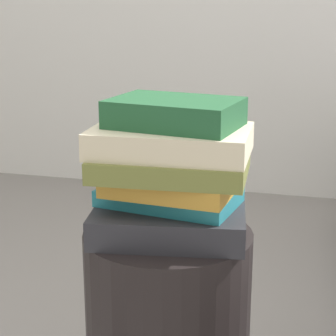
{
  "coord_description": "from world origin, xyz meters",
  "views": [
    {
      "loc": [
        0.28,
        -1.09,
        1.0
      ],
      "look_at": [
        0.0,
        0.0,
        0.68
      ],
      "focal_mm": 65.27,
      "sensor_mm": 36.0,
      "label": 1
    }
  ],
  "objects_px": {
    "book_charcoal": "(169,221)",
    "book_ochre": "(171,183)",
    "book_teal": "(168,196)",
    "book_olive": "(171,164)",
    "book_cream": "(171,141)",
    "book_forest": "(175,113)"
  },
  "relations": [
    {
      "from": "book_charcoal",
      "to": "book_ochre",
      "type": "bearing_deg",
      "value": 21.29
    },
    {
      "from": "book_teal",
      "to": "book_olive",
      "type": "relative_size",
      "value": 0.91
    },
    {
      "from": "book_cream",
      "to": "book_olive",
      "type": "bearing_deg",
      "value": 42.93
    },
    {
      "from": "book_charcoal",
      "to": "book_teal",
      "type": "xyz_separation_m",
      "value": [
        -0.01,
        0.02,
        0.04
      ]
    },
    {
      "from": "book_teal",
      "to": "book_olive",
      "type": "xyz_separation_m",
      "value": [
        0.01,
        -0.02,
        0.07
      ]
    },
    {
      "from": "book_teal",
      "to": "book_charcoal",
      "type": "bearing_deg",
      "value": -61.14
    },
    {
      "from": "book_charcoal",
      "to": "book_ochre",
      "type": "height_order",
      "value": "book_ochre"
    },
    {
      "from": "book_teal",
      "to": "book_forest",
      "type": "bearing_deg",
      "value": -10.69
    },
    {
      "from": "book_charcoal",
      "to": "book_olive",
      "type": "height_order",
      "value": "book_olive"
    },
    {
      "from": "book_teal",
      "to": "book_cream",
      "type": "height_order",
      "value": "book_cream"
    },
    {
      "from": "book_ochre",
      "to": "book_forest",
      "type": "relative_size",
      "value": 1.0
    },
    {
      "from": "book_teal",
      "to": "book_olive",
      "type": "height_order",
      "value": "book_olive"
    },
    {
      "from": "book_teal",
      "to": "book_cream",
      "type": "relative_size",
      "value": 0.88
    },
    {
      "from": "book_olive",
      "to": "book_forest",
      "type": "bearing_deg",
      "value": 74.53
    },
    {
      "from": "book_forest",
      "to": "book_ochre",
      "type": "bearing_deg",
      "value": -90.48
    },
    {
      "from": "book_olive",
      "to": "book_ochre",
      "type": "bearing_deg",
      "value": -75.76
    },
    {
      "from": "book_forest",
      "to": "book_teal",
      "type": "bearing_deg",
      "value": 169.26
    },
    {
      "from": "book_ochre",
      "to": "book_cream",
      "type": "xyz_separation_m",
      "value": [
        -0.0,
        0.0,
        0.08
      ]
    },
    {
      "from": "book_charcoal",
      "to": "book_olive",
      "type": "distance_m",
      "value": 0.12
    },
    {
      "from": "book_charcoal",
      "to": "book_teal",
      "type": "relative_size",
      "value": 1.12
    },
    {
      "from": "book_teal",
      "to": "book_forest",
      "type": "relative_size",
      "value": 1.1
    },
    {
      "from": "book_charcoal",
      "to": "book_forest",
      "type": "xyz_separation_m",
      "value": [
        0.01,
        0.02,
        0.21
      ]
    }
  ]
}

